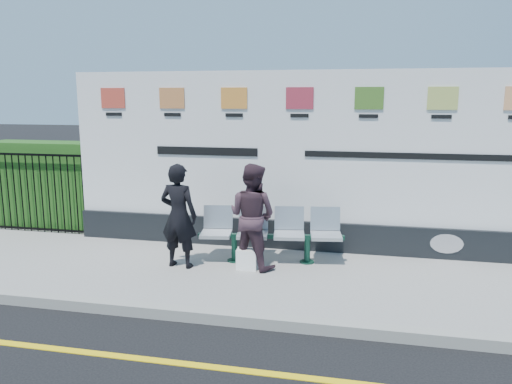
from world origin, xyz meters
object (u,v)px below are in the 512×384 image
Objects in this scene: billboard at (299,174)px; bench at (271,247)px; woman_left at (179,216)px; woman_right at (252,216)px.

bench is (-0.33, -0.84, -1.06)m from billboard.
bench is 1.53m from woman_left.
woman_left is at bearing 30.80° from woman_right.
billboard is 5.00× the size of woman_right.
woman_left is (-1.33, -0.50, 0.56)m from bench.
billboard is at bearing 60.21° from bench.
woman_left is 1.00× the size of woman_right.
woman_left is (-1.65, -1.34, -0.50)m from billboard.
billboard is 1.39m from bench.
woman_right is (1.09, 0.22, 0.00)m from woman_left.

